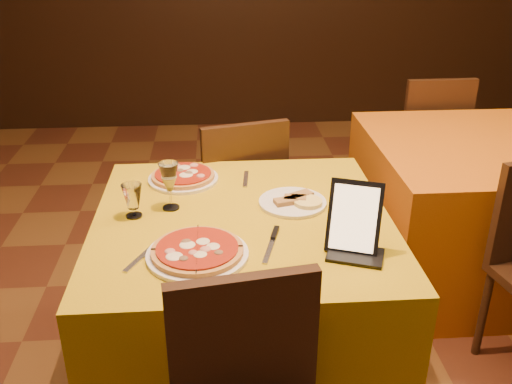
{
  "coord_description": "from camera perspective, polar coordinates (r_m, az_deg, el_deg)",
  "views": [
    {
      "loc": [
        -0.2,
        -1.71,
        1.74
      ],
      "look_at": [
        -0.07,
        0.15,
        0.86
      ],
      "focal_mm": 40.0,
      "sensor_mm": 36.0,
      "label": 1
    }
  ],
  "objects": [
    {
      "name": "main_table",
      "position": [
        2.32,
        -1.29,
        -10.7
      ],
      "size": [
        1.1,
        1.1,
        0.75
      ],
      "primitive_type": "cube",
      "color": "#C29D0C",
      "rests_on": "floor"
    },
    {
      "name": "side_table",
      "position": [
        3.21,
        20.92,
        -1.69
      ],
      "size": [
        1.1,
        1.1,
        0.75
      ],
      "primitive_type": "cube",
      "color": "#BA5A0B",
      "rests_on": "floor"
    },
    {
      "name": "chair_main_far",
      "position": [
        2.96,
        -2.11,
        -0.46
      ],
      "size": [
        0.45,
        0.45,
        0.91
      ],
      "primitive_type": null,
      "rotation": [
        0.0,
        0.0,
        3.39
      ],
      "color": "black",
      "rests_on": "floor"
    },
    {
      "name": "chair_side_far",
      "position": [
        3.87,
        16.31,
        4.89
      ],
      "size": [
        0.46,
        0.46,
        0.91
      ],
      "primitive_type": null,
      "rotation": [
        0.0,
        0.0,
        3.16
      ],
      "color": "#311F0F",
      "rests_on": "floor"
    },
    {
      "name": "pizza_near",
      "position": [
        1.88,
        -5.88,
        -6.01
      ],
      "size": [
        0.34,
        0.34,
        0.03
      ],
      "rotation": [
        0.0,
        0.0,
        -0.23
      ],
      "color": "white",
      "rests_on": "main_table"
    },
    {
      "name": "pizza_far",
      "position": [
        2.43,
        -7.29,
        1.48
      ],
      "size": [
        0.3,
        0.3,
        0.03
      ],
      "rotation": [
        0.0,
        0.0,
        0.0
      ],
      "color": "white",
      "rests_on": "main_table"
    },
    {
      "name": "cutlet_dish",
      "position": [
        2.22,
        3.68,
        -0.91
      ],
      "size": [
        0.26,
        0.26,
        0.03
      ],
      "rotation": [
        0.0,
        0.0,
        0.37
      ],
      "color": "white",
      "rests_on": "main_table"
    },
    {
      "name": "wine_glass",
      "position": [
        2.17,
        -8.63,
        0.62
      ],
      "size": [
        0.09,
        0.09,
        0.19
      ],
      "primitive_type": null,
      "rotation": [
        0.0,
        0.0,
        -0.26
      ],
      "color": "#D6D179",
      "rests_on": "main_table"
    },
    {
      "name": "water_glass",
      "position": [
        2.15,
        -12.22,
        -0.87
      ],
      "size": [
        0.09,
        0.09,
        0.13
      ],
      "primitive_type": null,
      "rotation": [
        0.0,
        0.0,
        0.34
      ],
      "color": "white",
      "rests_on": "main_table"
    },
    {
      "name": "tablet",
      "position": [
        1.89,
        9.8,
        -2.5
      ],
      "size": [
        0.2,
        0.15,
        0.23
      ],
      "primitive_type": "cube",
      "rotation": [
        -0.35,
        0.0,
        -0.36
      ],
      "color": "black",
      "rests_on": "main_table"
    },
    {
      "name": "knife",
      "position": [
        1.93,
        1.47,
        -5.47
      ],
      "size": [
        0.08,
        0.22,
        0.01
      ],
      "primitive_type": "cube",
      "rotation": [
        0.0,
        0.0,
        1.29
      ],
      "color": "#A6A5AC",
      "rests_on": "main_table"
    },
    {
      "name": "fork_near",
      "position": [
        1.9,
        -11.59,
        -6.57
      ],
      "size": [
        0.09,
        0.16,
        0.01
      ],
      "primitive_type": "cube",
      "rotation": [
        0.0,
        0.0,
        1.11
      ],
      "color": "silver",
      "rests_on": "main_table"
    },
    {
      "name": "fork_far",
      "position": [
        2.43,
        -1.03,
        1.3
      ],
      "size": [
        0.03,
        0.16,
        0.01
      ],
      "primitive_type": "cube",
      "rotation": [
        0.0,
        0.0,
        1.47
      ],
      "color": "#AEAEB5",
      "rests_on": "main_table"
    }
  ]
}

